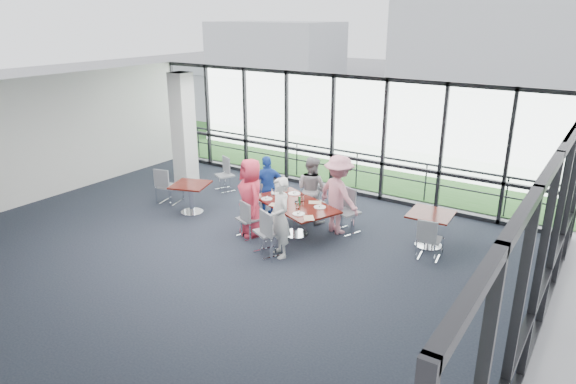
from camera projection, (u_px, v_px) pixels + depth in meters
The scene contains 42 objects.
floor at pixel (212, 256), 10.52m from camera, with size 12.00×10.00×0.02m, color black.
ceiling at pixel (203, 99), 9.45m from camera, with size 12.00×10.00×0.04m, color white.
wall_left at pixel (32, 141), 13.12m from camera, with size 0.10×10.00×3.20m, color silver.
curtain_wall_back at pixel (332, 134), 13.91m from camera, with size 12.00×0.10×3.20m, color white.
curtain_wall_right at pixel (545, 259), 6.85m from camera, with size 0.10×10.00×3.20m, color white.
exit_door at pixel (571, 212), 9.97m from camera, with size 0.12×1.60×2.10m, color black.
structural_column at pixel (184, 131), 14.22m from camera, with size 0.50×0.50×3.20m, color silver.
apron at pixel (399, 152), 18.37m from camera, with size 80.00×70.00×0.02m, color gray.
grass_strip at pixel (375, 164), 16.79m from camera, with size 80.00×5.00×0.01m, color #1E5017.
hangar_aux at pixel (275, 48), 41.25m from camera, with size 10.00×6.00×4.00m, color #B9BBC0.
guard_rail at pixel (341, 167), 14.74m from camera, with size 0.06×0.06×12.00m, color #2D2D33.
main_table at pixel (296, 208), 11.30m from camera, with size 2.23×1.75×0.75m.
side_table_left at pixel (191, 189), 12.56m from camera, with size 1.06×1.06×0.75m.
side_table_right at pixel (431, 218), 10.74m from camera, with size 0.93×0.93×0.75m.
diner_near_left at pixel (251, 197), 11.24m from camera, with size 0.86×0.56×1.75m, color #D43148.
diner_near_right at pixel (280, 218), 10.25m from camera, with size 0.61×0.45×1.67m, color silver.
diner_far_left at pixel (312, 189), 12.02m from camera, with size 0.77×0.48×1.59m, color gray.
diner_far_right at pixel (339, 195), 11.36m from camera, with size 1.16×0.60×1.79m, color #CB7B89.
diner_end at pixel (268, 187), 12.29m from camera, with size 0.89×0.49×1.52m, color #1D43A4.
chair_main_nl at pixel (248, 219), 11.24m from camera, with size 0.42×0.42×0.86m, color slate, non-canonical shape.
chair_main_nr at pixel (268, 232), 10.42m from camera, with size 0.48×0.48×0.98m, color slate, non-canonical shape.
chair_main_fl at pixel (315, 202), 12.28m from camera, with size 0.40×0.40×0.82m, color slate, non-canonical shape.
chair_main_fr at pixel (347, 212), 11.49m from camera, with size 0.47×0.47×0.96m, color slate, non-canonical shape.
chair_main_end at pixel (260, 199), 12.47m from camera, with size 0.42×0.42×0.85m, color slate, non-canonical shape.
chair_spare_la at pixel (169, 186), 13.26m from camera, with size 0.45×0.45×0.92m, color slate, non-canonical shape.
chair_spare_lb at pixel (225, 175), 14.19m from camera, with size 0.44×0.44×0.89m, color slate, non-canonical shape.
chair_spare_r at pixel (430, 239), 10.26m from camera, with size 0.41×0.41×0.84m, color slate, non-canonical shape.
plate_nl at pixel (267, 199), 11.50m from camera, with size 0.25×0.25×0.01m, color white.
plate_nr at pixel (299, 214), 10.64m from camera, with size 0.25×0.25×0.01m, color white.
plate_fl at pixel (294, 194), 11.83m from camera, with size 0.28×0.28×0.01m, color white.
plate_fr at pixel (320, 207), 11.02m from camera, with size 0.26×0.26×0.01m, color white.
plate_end at pixel (277, 193), 11.88m from camera, with size 0.27×0.27×0.01m, color white.
tumbler_a at pixel (279, 201), 11.23m from camera, with size 0.06×0.06×0.13m, color white.
tumbler_b at pixel (297, 206), 10.92m from camera, with size 0.07×0.07×0.14m, color white.
tumbler_c at pixel (303, 198), 11.34m from camera, with size 0.08×0.08×0.15m, color white.
tumbler_d at pixel (273, 192), 11.75m from camera, with size 0.08×0.08×0.15m, color white.
menu_a at pixel (276, 205), 11.15m from camera, with size 0.30×0.21×0.00m, color beige.
menu_b at pixel (309, 218), 10.45m from camera, with size 0.29×0.21×0.00m, color beige.
menu_c at pixel (315, 202), 11.30m from camera, with size 0.28×0.19×0.00m, color beige.
condiment_caddy at pixel (297, 202), 11.28m from camera, with size 0.10×0.07×0.04m, color black.
ketchup_bottle at pixel (299, 199), 11.22m from camera, with size 0.06×0.06×0.18m, color #AF0E0F.
green_bottle at pixel (299, 201), 11.12m from camera, with size 0.05×0.05×0.20m, color #1A6833.
Camera 1 is at (6.55, -7.03, 4.72)m, focal length 32.00 mm.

